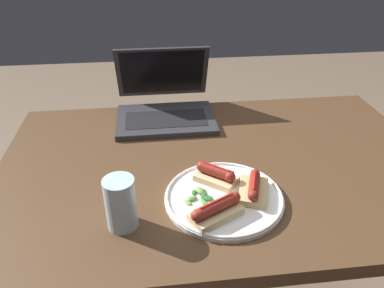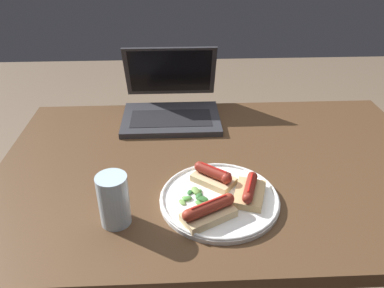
% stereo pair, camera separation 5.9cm
% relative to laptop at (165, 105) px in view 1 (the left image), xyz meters
% --- Properties ---
extents(desk, '(1.20, 0.77, 0.70)m').
position_rel_laptop_xyz_m(desk, '(0.13, -0.30, -0.10)').
color(desk, '#4C331E').
rests_on(desk, ground_plane).
extents(laptop, '(0.32, 0.31, 0.21)m').
position_rel_laptop_xyz_m(laptop, '(0.00, 0.00, 0.00)').
color(laptop, '#2D2D33').
rests_on(laptop, desk).
extents(plate, '(0.28, 0.28, 0.02)m').
position_rel_laptop_xyz_m(plate, '(0.11, -0.46, -0.03)').
color(plate, white).
rests_on(plate, desk).
extents(sausage_toast_left, '(0.13, 0.11, 0.05)m').
position_rel_laptop_xyz_m(sausage_toast_left, '(0.08, -0.53, -0.01)').
color(sausage_toast_left, '#D6B784').
rests_on(sausage_toast_left, plate).
extents(sausage_toast_middle, '(0.12, 0.11, 0.05)m').
position_rel_laptop_xyz_m(sausage_toast_middle, '(0.11, -0.39, -0.01)').
color(sausage_toast_middle, '#D6B784').
rests_on(sausage_toast_middle, plate).
extents(sausage_toast_right, '(0.10, 0.12, 0.04)m').
position_rel_laptop_xyz_m(sausage_toast_right, '(0.18, -0.46, -0.01)').
color(sausage_toast_right, tan).
rests_on(sausage_toast_right, plate).
extents(salad_pile, '(0.07, 0.07, 0.01)m').
position_rel_laptop_xyz_m(salad_pile, '(0.06, -0.45, -0.03)').
color(salad_pile, '#709E4C').
rests_on(salad_pile, plate).
extents(drinking_glass, '(0.07, 0.07, 0.12)m').
position_rel_laptop_xyz_m(drinking_glass, '(-0.12, -0.51, 0.02)').
color(drinking_glass, silver).
rests_on(drinking_glass, desk).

